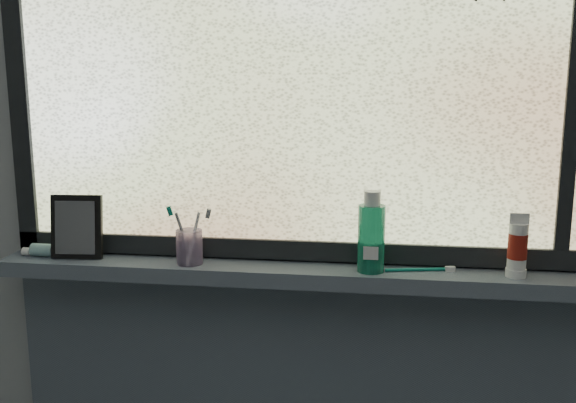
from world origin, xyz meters
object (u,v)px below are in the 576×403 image
(vanity_mirror, at_px, (77,227))
(cream_tube, at_px, (518,243))
(mouthwash_bottle, at_px, (371,232))
(toothbrush_cup, at_px, (189,247))

(vanity_mirror, xyz_separation_m, cream_tube, (1.10, -0.01, -0.00))
(mouthwash_bottle, distance_m, cream_tube, 0.34)
(toothbrush_cup, xyz_separation_m, mouthwash_bottle, (0.46, -0.00, 0.06))
(vanity_mirror, height_order, cream_tube, vanity_mirror)
(vanity_mirror, height_order, toothbrush_cup, vanity_mirror)
(vanity_mirror, bearing_deg, mouthwash_bottle, -6.00)
(vanity_mirror, relative_size, toothbrush_cup, 1.90)
(vanity_mirror, bearing_deg, cream_tube, -5.46)
(toothbrush_cup, relative_size, mouthwash_bottle, 0.53)
(vanity_mirror, relative_size, mouthwash_bottle, 1.01)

